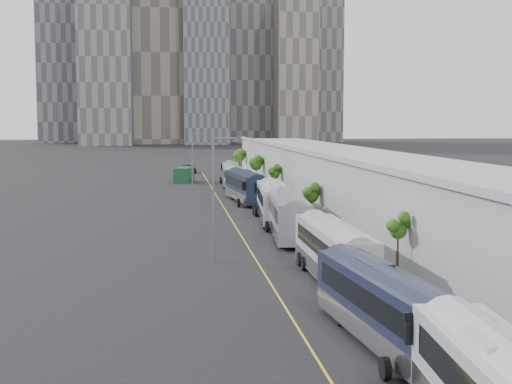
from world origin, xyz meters
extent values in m
cube|color=gray|center=(9.00, 55.00, 0.06)|extent=(10.00, 170.00, 0.12)
cube|color=gold|center=(-1.50, 55.00, 0.01)|extent=(0.12, 160.00, 0.02)
cube|color=gray|center=(13.00, 55.00, 3.40)|extent=(12.00, 160.00, 6.80)
cube|color=gray|center=(13.00, 55.00, 5.85)|extent=(12.45, 160.40, 2.57)
cube|color=gray|center=(7.10, 55.00, 7.00)|extent=(0.30, 160.00, 0.40)
cube|color=slate|center=(-35.00, 300.00, 47.50)|extent=(22.00, 22.00, 95.00)
cube|color=gray|center=(-12.00, 320.00, 60.00)|extent=(26.00, 24.00, 120.00)
cube|color=slate|center=(8.00, 310.00, 40.00)|extent=(20.00, 20.00, 80.00)
cube|color=slate|center=(28.00, 330.00, 52.50)|extent=(24.00, 24.00, 105.00)
cube|color=gray|center=(48.00, 305.00, 35.00)|extent=(18.00, 18.00, 70.00)
cube|color=slate|center=(-55.00, 340.00, 55.00)|extent=(28.00, 26.00, 110.00)
cube|color=slate|center=(65.00, 340.00, 45.00)|extent=(22.00, 22.00, 90.00)
cube|color=#B2B6BD|center=(2.03, 7.56, 3.71)|extent=(1.49, 2.33, 0.30)
cube|color=#161B32|center=(1.97, 18.91, 1.86)|extent=(3.66, 12.76, 3.05)
cube|color=black|center=(1.97, 18.72, 2.41)|extent=(3.58, 11.26, 1.04)
cube|color=silver|center=(1.97, 18.91, 0.89)|extent=(3.68, 12.51, 0.98)
cube|color=#161B32|center=(1.97, 20.36, 3.53)|extent=(1.45, 2.24, 0.29)
cube|color=#B5B5B7|center=(2.69, 32.22, 1.96)|extent=(2.70, 13.22, 3.20)
cube|color=black|center=(2.69, 32.02, 2.53)|extent=(2.75, 11.64, 1.09)
cube|color=silver|center=(2.69, 32.22, 0.93)|extent=(2.74, 12.96, 1.02)
cube|color=#B5B5B7|center=(2.69, 33.75, 3.71)|extent=(1.33, 2.24, 0.30)
cube|color=gray|center=(2.50, 49.49, 2.04)|extent=(3.73, 13.95, 3.34)
cube|color=black|center=(2.50, 49.28, 2.64)|extent=(3.68, 12.30, 1.14)
cube|color=silver|center=(2.50, 49.49, 0.97)|extent=(3.75, 13.68, 1.07)
cube|color=gray|center=(2.50, 51.08, 3.87)|extent=(1.54, 2.43, 0.32)
cube|color=silver|center=(2.78, 60.68, 2.03)|extent=(3.77, 13.86, 3.32)
cube|color=black|center=(2.78, 60.47, 2.62)|extent=(3.70, 12.23, 1.13)
cube|color=silver|center=(2.78, 60.68, 0.97)|extent=(3.79, 13.59, 1.06)
cube|color=silver|center=(2.78, 62.26, 3.84)|extent=(1.54, 2.41, 0.32)
cube|color=black|center=(1.71, 77.80, 2.07)|extent=(4.22, 14.17, 3.38)
cube|color=black|center=(1.71, 77.59, 2.68)|extent=(4.11, 12.51, 1.15)
cube|color=silver|center=(1.71, 77.80, 0.98)|extent=(4.23, 13.90, 1.08)
cube|color=black|center=(1.71, 79.41, 3.92)|extent=(1.63, 2.49, 0.32)
cube|color=#B8B7BA|center=(1.87, 91.27, 1.81)|extent=(3.29, 12.37, 2.96)
cube|color=black|center=(1.87, 91.08, 2.34)|extent=(3.25, 10.91, 1.01)
cube|color=silver|center=(1.87, 91.27, 0.86)|extent=(3.31, 12.12, 0.95)
cube|color=#B8B7BA|center=(1.87, 92.68, 3.43)|extent=(1.36, 2.15, 0.28)
cube|color=gray|center=(1.78, 102.35, 1.89)|extent=(3.42, 12.93, 3.10)
cube|color=black|center=(1.78, 102.16, 2.45)|extent=(3.37, 11.40, 1.05)
cube|color=silver|center=(1.78, 102.35, 0.90)|extent=(3.44, 12.68, 0.99)
cube|color=gray|center=(1.78, 103.83, 3.59)|extent=(1.42, 2.25, 0.30)
cylinder|color=black|center=(6.25, 29.93, 1.97)|extent=(0.18, 0.18, 3.94)
sphere|color=#275313|center=(6.25, 29.93, 3.78)|extent=(1.10, 1.10, 1.10)
cylinder|color=black|center=(6.09, 56.64, 1.65)|extent=(0.18, 0.18, 3.31)
sphere|color=#275313|center=(6.09, 56.64, 3.24)|extent=(1.41, 1.41, 1.41)
cylinder|color=black|center=(6.11, 82.14, 1.82)|extent=(0.18, 0.18, 3.65)
sphere|color=#275313|center=(6.11, 82.14, 3.55)|extent=(1.38, 1.38, 1.38)
cylinder|color=black|center=(5.81, 100.88, 1.90)|extent=(0.18, 0.18, 3.80)
sphere|color=#275313|center=(5.81, 100.88, 3.78)|extent=(1.98, 1.98, 1.98)
cylinder|color=black|center=(5.75, 128.10, 1.84)|extent=(0.18, 0.18, 3.68)
sphere|color=#275313|center=(5.75, 128.10, 3.69)|extent=(2.09, 2.09, 2.09)
cylinder|color=#59595E|center=(-4.68, 39.73, 4.62)|extent=(0.18, 0.18, 9.24)
cylinder|color=#59595E|center=(-3.78, 39.73, 9.14)|extent=(1.80, 0.14, 0.14)
cube|color=#59595E|center=(-2.98, 39.73, 8.99)|extent=(0.50, 0.22, 0.18)
cylinder|color=#59595E|center=(-4.60, 94.08, 4.28)|extent=(0.18, 0.18, 8.56)
cylinder|color=#59595E|center=(-3.70, 94.08, 8.46)|extent=(1.80, 0.14, 0.14)
cube|color=#59595E|center=(-2.90, 94.08, 8.31)|extent=(0.50, 0.22, 0.18)
cube|color=#123B22|center=(-5.62, 109.60, 1.25)|extent=(3.74, 6.33, 2.51)
imported|color=black|center=(-4.37, 131.46, 0.80)|extent=(3.39, 6.03, 1.59)
camera|label=1|loc=(-7.76, -12.65, 10.41)|focal=50.00mm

